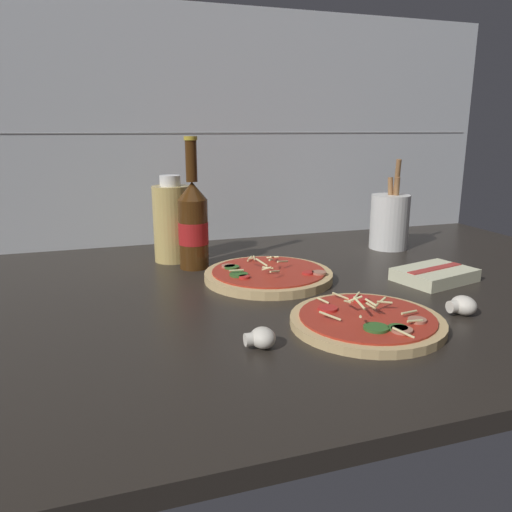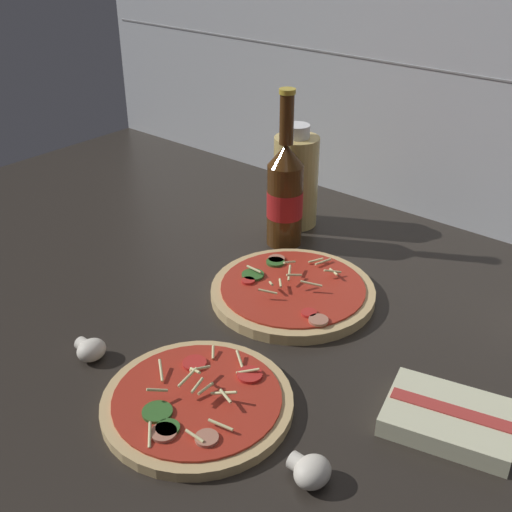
# 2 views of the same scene
# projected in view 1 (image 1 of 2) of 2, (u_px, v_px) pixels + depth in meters

# --- Properties ---
(counter_slab) EXTENTS (1.60, 0.90, 0.03)m
(counter_slab) POSITION_uv_depth(u_px,v_px,m) (262.00, 298.00, 0.90)
(counter_slab) COLOR #28231E
(counter_slab) RESTS_ON ground
(tile_backsplash) EXTENTS (1.60, 0.01, 0.60)m
(tile_backsplash) POSITION_uv_depth(u_px,v_px,m) (204.00, 133.00, 1.25)
(tile_backsplash) COLOR silver
(tile_backsplash) RESTS_ON ground
(pizza_near) EXTENTS (0.23, 0.23, 0.05)m
(pizza_near) POSITION_uv_depth(u_px,v_px,m) (367.00, 321.00, 0.74)
(pizza_near) COLOR tan
(pizza_near) RESTS_ON counter_slab
(pizza_far) EXTENTS (0.25, 0.25, 0.04)m
(pizza_far) POSITION_uv_depth(u_px,v_px,m) (268.00, 275.00, 0.97)
(pizza_far) COLOR tan
(pizza_far) RESTS_ON counter_slab
(beer_bottle) EXTENTS (0.06, 0.06, 0.27)m
(beer_bottle) POSITION_uv_depth(u_px,v_px,m) (193.00, 223.00, 1.03)
(beer_bottle) COLOR #47280F
(beer_bottle) RESTS_ON counter_slab
(oil_bottle) EXTENTS (0.08, 0.08, 0.19)m
(oil_bottle) POSITION_uv_depth(u_px,v_px,m) (172.00, 222.00, 1.09)
(oil_bottle) COLOR #D6B766
(oil_bottle) RESTS_ON counter_slab
(mushroom_left) EXTENTS (0.04, 0.04, 0.03)m
(mushroom_left) POSITION_uv_depth(u_px,v_px,m) (261.00, 338.00, 0.67)
(mushroom_left) COLOR white
(mushroom_left) RESTS_ON counter_slab
(mushroom_right) EXTENTS (0.05, 0.04, 0.03)m
(mushroom_right) POSITION_uv_depth(u_px,v_px,m) (462.00, 305.00, 0.79)
(mushroom_right) COLOR white
(mushroom_right) RESTS_ON counter_slab
(utensil_crock) EXTENTS (0.09, 0.09, 0.22)m
(utensil_crock) POSITION_uv_depth(u_px,v_px,m) (390.00, 221.00, 1.21)
(utensil_crock) COLOR silver
(utensil_crock) RESTS_ON counter_slab
(dish_towel) EXTENTS (0.16, 0.13, 0.03)m
(dish_towel) POSITION_uv_depth(u_px,v_px,m) (435.00, 275.00, 0.96)
(dish_towel) COLOR beige
(dish_towel) RESTS_ON counter_slab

